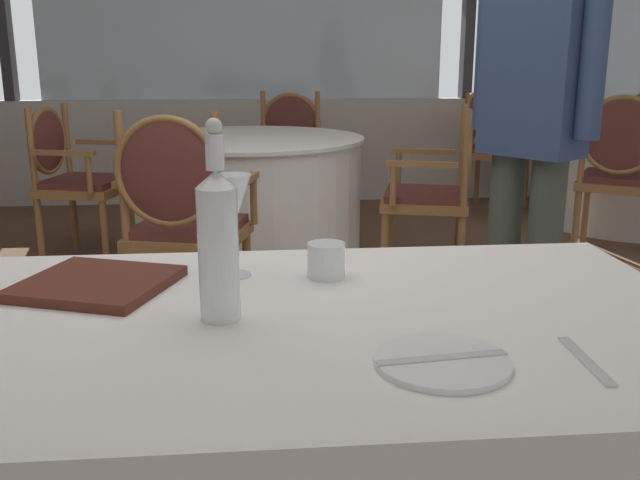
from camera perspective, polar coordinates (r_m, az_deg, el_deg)
The scene contains 18 objects.
ground_plane at distance 2.49m, azimuth -6.34°, elevation -14.44°, with size 15.19×15.19×0.00m, color brown.
window_wall_far at distance 5.97m, azimuth -6.13°, elevation 14.32°, with size 11.69×0.14×2.97m.
side_plate at distance 1.09m, azimuth 9.78°, elevation -9.58°, with size 0.21×0.21×0.01m, color white.
butter_knife at distance 1.09m, azimuth 9.79°, elevation -9.33°, with size 0.20×0.02×0.00m, color silver.
dinner_fork at distance 1.16m, azimuth 20.55°, elevation -9.04°, with size 0.17×0.02×0.00m, color silver.
water_bottle at distance 1.22m, azimuth -8.24°, elevation -0.03°, with size 0.07×0.07×0.35m.
wine_glass at distance 1.46m, azimuth -6.97°, elevation 2.96°, with size 0.08×0.08×0.21m.
water_tumbler at distance 1.47m, azimuth 0.50°, elevation -1.63°, with size 0.08×0.08×0.07m, color white.
menu_book at distance 1.47m, azimuth -17.49°, elevation -3.35°, with size 0.27×0.26×0.02m, color #512319.
background_table_1 at distance 4.10m, azimuth -5.74°, elevation 2.95°, with size 1.32×1.32×0.76m.
dining_chair_1_0 at distance 3.04m, azimuth -11.12°, elevation 2.40°, with size 0.61×0.56×0.99m.
dining_chair_1_1 at distance 3.93m, azimuth 9.75°, elevation 4.76°, with size 0.56×0.61×0.94m.
dining_chair_1_2 at distance 5.11m, azimuth -2.63°, elevation 7.25°, with size 0.61×0.56×0.95m.
dining_chair_1_3 at distance 4.47m, azimuth -19.36°, elevation 5.31°, with size 0.56×0.61×0.92m.
background_table_2 at distance 5.67m, azimuth 23.80°, elevation 5.05°, with size 1.32×1.32×0.76m.
dining_chair_2_2 at distance 5.83m, azimuth 13.27°, elevation 7.81°, with size 0.64×0.65×0.93m.
dining_chair_2_3 at distance 4.57m, azimuth 22.93°, elevation 5.66°, with size 0.65×0.64×1.00m.
diner_person_0 at distance 2.79m, azimuth 16.71°, elevation 9.46°, with size 0.37×0.45×1.72m.
Camera 1 is at (0.06, -2.18, 1.21)m, focal length 39.86 mm.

